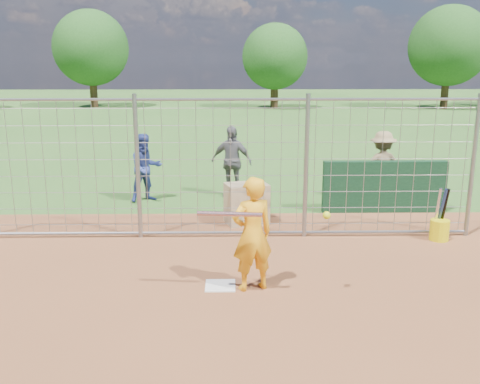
{
  "coord_description": "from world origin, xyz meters",
  "views": [
    {
      "loc": [
        0.16,
        -7.33,
        3.19
      ],
      "look_at": [
        0.3,
        0.8,
        1.15
      ],
      "focal_mm": 40.0,
      "sensor_mm": 36.0,
      "label": 1
    }
  ],
  "objects_px": {
    "bystander_b": "(231,162)",
    "bucket_with_bats": "(440,227)",
    "equipment_bin": "(247,204)",
    "bystander_a": "(146,168)",
    "bystander_c": "(382,166)",
    "batter": "(252,234)"
  },
  "relations": [
    {
      "from": "batter",
      "to": "bystander_b",
      "type": "xyz_separation_m",
      "value": [
        -0.29,
        5.27,
        0.02
      ]
    },
    {
      "from": "batter",
      "to": "bucket_with_bats",
      "type": "relative_size",
      "value": 1.68
    },
    {
      "from": "equipment_bin",
      "to": "bystander_a",
      "type": "bearing_deg",
      "value": 125.37
    },
    {
      "from": "bucket_with_bats",
      "to": "bystander_b",
      "type": "bearing_deg",
      "value": 139.28
    },
    {
      "from": "bucket_with_bats",
      "to": "bystander_a",
      "type": "bearing_deg",
      "value": 153.51
    },
    {
      "from": "bystander_b",
      "to": "equipment_bin",
      "type": "relative_size",
      "value": 2.1
    },
    {
      "from": "bystander_c",
      "to": "equipment_bin",
      "type": "distance_m",
      "value": 3.58
    },
    {
      "from": "bystander_a",
      "to": "bystander_c",
      "type": "bearing_deg",
      "value": -28.06
    },
    {
      "from": "bystander_a",
      "to": "equipment_bin",
      "type": "height_order",
      "value": "bystander_a"
    },
    {
      "from": "batter",
      "to": "bystander_a",
      "type": "xyz_separation_m",
      "value": [
        -2.23,
        4.88,
        -0.04
      ]
    },
    {
      "from": "bystander_b",
      "to": "bystander_c",
      "type": "distance_m",
      "value": 3.46
    },
    {
      "from": "bystander_b",
      "to": "bucket_with_bats",
      "type": "height_order",
      "value": "bystander_b"
    },
    {
      "from": "bystander_b",
      "to": "bucket_with_bats",
      "type": "distance_m",
      "value": 4.97
    },
    {
      "from": "bystander_b",
      "to": "bystander_a",
      "type": "bearing_deg",
      "value": -149.42
    },
    {
      "from": "bystander_a",
      "to": "bystander_b",
      "type": "relative_size",
      "value": 0.92
    },
    {
      "from": "batter",
      "to": "bystander_b",
      "type": "height_order",
      "value": "bystander_b"
    },
    {
      "from": "bystander_c",
      "to": "bystander_a",
      "type": "bearing_deg",
      "value": -0.73
    },
    {
      "from": "bystander_a",
      "to": "bystander_b",
      "type": "xyz_separation_m",
      "value": [
        1.94,
        0.39,
        0.06
      ]
    },
    {
      "from": "batter",
      "to": "bystander_a",
      "type": "relative_size",
      "value": 1.05
    },
    {
      "from": "batter",
      "to": "bystander_c",
      "type": "bearing_deg",
      "value": -143.65
    },
    {
      "from": "bystander_b",
      "to": "bucket_with_bats",
      "type": "relative_size",
      "value": 1.73
    },
    {
      "from": "bystander_b",
      "to": "equipment_bin",
      "type": "distance_m",
      "value": 2.19
    }
  ]
}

